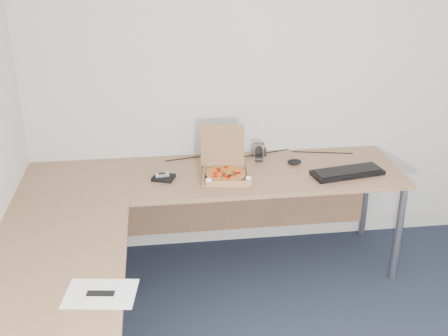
{
  "coord_description": "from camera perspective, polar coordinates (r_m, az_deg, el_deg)",
  "views": [
    {
      "loc": [
        -0.87,
        -1.91,
        2.24
      ],
      "look_at": [
        -0.45,
        1.28,
        0.82
      ],
      "focal_mm": 44.22,
      "sensor_mm": 36.0,
      "label": 1
    }
  ],
  "objects": [
    {
      "name": "desk",
      "position": [
        3.27,
        -5.84,
        -4.42
      ],
      "size": [
        2.5,
        2.2,
        0.73
      ],
      "color": "#9B6C4A",
      "rests_on": "ground"
    },
    {
      "name": "phone",
      "position": [
        3.59,
        -6.43,
        -0.68
      ],
      "size": [
        0.09,
        0.06,
        0.02
      ],
      "primitive_type": "cube",
      "rotation": [
        0.0,
        0.0,
        0.15
      ],
      "color": "#B2B5BA",
      "rests_on": "wallet"
    },
    {
      "name": "paper_sheet",
      "position": [
        2.58,
        -12.64,
        -12.55
      ],
      "size": [
        0.34,
        0.26,
        0.0
      ],
      "primitive_type": "cube",
      "rotation": [
        0.0,
        0.0,
        -0.14
      ],
      "color": "white",
      "rests_on": "desk"
    },
    {
      "name": "dome_speaker",
      "position": [
        3.94,
        3.76,
        1.92
      ],
      "size": [
        0.1,
        0.1,
        0.08
      ],
      "primitive_type": "ellipsoid",
      "color": "black",
      "rests_on": "desk"
    },
    {
      "name": "pizza_box",
      "position": [
        3.6,
        0.14,
        -0.35
      ],
      "size": [
        0.29,
        0.34,
        0.3
      ],
      "rotation": [
        0.0,
        0.0,
        -0.14
      ],
      "color": "#AF7A4F",
      "rests_on": "desk"
    },
    {
      "name": "cable_bundle",
      "position": [
        3.95,
        3.29,
        1.38
      ],
      "size": [
        0.65,
        0.13,
        0.01
      ],
      "primitive_type": null,
      "rotation": [
        0.0,
        0.0,
        0.14
      ],
      "color": "black",
      "rests_on": "desk"
    },
    {
      "name": "mouse",
      "position": [
        3.82,
        7.29,
        0.66
      ],
      "size": [
        0.11,
        0.08,
        0.04
      ],
      "primitive_type": "ellipsoid",
      "rotation": [
        0.0,
        0.0,
        -0.19
      ],
      "color": "black",
      "rests_on": "desk"
    },
    {
      "name": "keyboard",
      "position": [
        3.72,
        12.63,
        -0.46
      ],
      "size": [
        0.5,
        0.25,
        0.03
      ],
      "primitive_type": "cube",
      "rotation": [
        0.0,
        0.0,
        0.17
      ],
      "color": "black",
      "rests_on": "desk"
    },
    {
      "name": "wallet",
      "position": [
        3.59,
        -6.27,
        -1.0
      ],
      "size": [
        0.16,
        0.15,
        0.02
      ],
      "primitive_type": "cube",
      "rotation": [
        0.0,
        0.0,
        -0.35
      ],
      "color": "black",
      "rests_on": "desk"
    },
    {
      "name": "room_shell",
      "position": [
        2.32,
        15.35,
        -2.36
      ],
      "size": [
        3.5,
        3.5,
        2.5
      ],
      "primitive_type": null,
      "color": "beige",
      "rests_on": "ground"
    },
    {
      "name": "drinking_glass",
      "position": [
        3.84,
        3.66,
        1.65
      ],
      "size": [
        0.07,
        0.07,
        0.13
      ],
      "primitive_type": "cylinder",
      "color": "white",
      "rests_on": "desk"
    }
  ]
}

